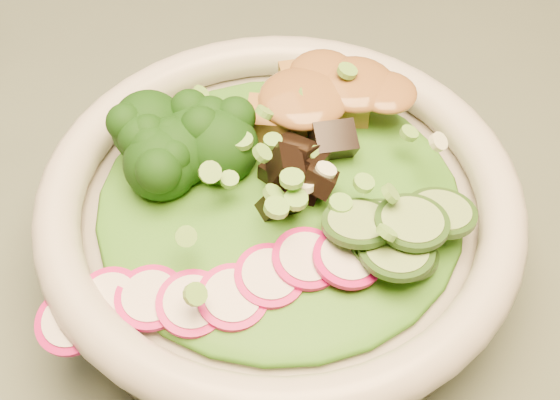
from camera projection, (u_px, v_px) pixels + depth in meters
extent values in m
cube|color=#505D4D|center=(199.00, 170.00, 0.54)|extent=(1.20, 0.80, 0.03)
cylinder|color=beige|center=(280.00, 236.00, 0.46)|extent=(0.24, 0.24, 0.05)
torus|color=beige|center=(280.00, 199.00, 0.43)|extent=(0.27, 0.27, 0.03)
ellipsoid|color=#246916|center=(280.00, 199.00, 0.43)|extent=(0.20, 0.20, 0.02)
ellipsoid|color=brown|center=(327.00, 95.00, 0.45)|extent=(0.07, 0.06, 0.02)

